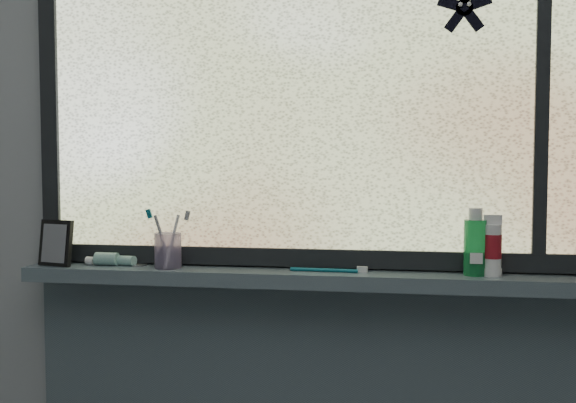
# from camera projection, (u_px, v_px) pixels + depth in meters

# --- Properties ---
(wall_back) EXTENTS (3.00, 0.01, 2.50)m
(wall_back) POSITION_uv_depth(u_px,v_px,m) (314.00, 186.00, 1.80)
(wall_back) COLOR #9EA3A8
(wall_back) RESTS_ON ground
(windowsill) EXTENTS (1.62, 0.14, 0.04)m
(windowsill) POSITION_uv_depth(u_px,v_px,m) (310.00, 278.00, 1.74)
(windowsill) COLOR #4B5B64
(windowsill) RESTS_ON wall_back
(window_pane) EXTENTS (1.50, 0.01, 1.00)m
(window_pane) POSITION_uv_depth(u_px,v_px,m) (313.00, 84.00, 1.76)
(window_pane) COLOR silver
(window_pane) RESTS_ON wall_back
(frame_bottom) EXTENTS (1.60, 0.03, 0.05)m
(frame_bottom) POSITION_uv_depth(u_px,v_px,m) (312.00, 258.00, 1.79)
(frame_bottom) COLOR black
(frame_bottom) RESTS_ON windowsill
(frame_left) EXTENTS (0.05, 0.03, 1.10)m
(frame_left) POSITION_uv_depth(u_px,v_px,m) (50.00, 89.00, 1.88)
(frame_left) COLOR black
(frame_left) RESTS_ON wall_back
(frame_mullion) EXTENTS (0.03, 0.03, 1.00)m
(frame_mullion) POSITION_uv_depth(u_px,v_px,m) (542.00, 80.00, 1.67)
(frame_mullion) COLOR black
(frame_mullion) RESTS_ON wall_back
(starfish_sticker) EXTENTS (0.15, 0.02, 0.15)m
(starfish_sticker) POSITION_uv_depth(u_px,v_px,m) (464.00, 8.00, 1.68)
(starfish_sticker) COLOR black
(starfish_sticker) RESTS_ON window_pane
(vanity_mirror) EXTENTS (0.11, 0.07, 0.13)m
(vanity_mirror) POSITION_uv_depth(u_px,v_px,m) (56.00, 243.00, 1.83)
(vanity_mirror) COLOR black
(vanity_mirror) RESTS_ON windowsill
(toothpaste_tube) EXTENTS (0.21, 0.07, 0.04)m
(toothpaste_tube) POSITION_uv_depth(u_px,v_px,m) (114.00, 259.00, 1.84)
(toothpaste_tube) COLOR silver
(toothpaste_tube) RESTS_ON windowsill
(toothbrush_cup) EXTENTS (0.09, 0.09, 0.10)m
(toothbrush_cup) POSITION_uv_depth(u_px,v_px,m) (168.00, 251.00, 1.79)
(toothbrush_cup) COLOR #A693C3
(toothbrush_cup) RESTS_ON windowsill
(toothbrush_lying) EXTENTS (0.23, 0.03, 0.02)m
(toothbrush_lying) POSITION_uv_depth(u_px,v_px,m) (324.00, 269.00, 1.73)
(toothbrush_lying) COLOR #0C5C6E
(toothbrush_lying) RESTS_ON windowsill
(mouthwash_bottle) EXTENTS (0.07, 0.07, 0.15)m
(mouthwash_bottle) POSITION_uv_depth(u_px,v_px,m) (475.00, 242.00, 1.67)
(mouthwash_bottle) COLOR green
(mouthwash_bottle) RESTS_ON windowsill
(cream_tube) EXTENTS (0.06, 0.06, 0.11)m
(cream_tube) POSITION_uv_depth(u_px,v_px,m) (492.00, 243.00, 1.66)
(cream_tube) COLOR silver
(cream_tube) RESTS_ON windowsill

